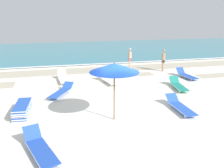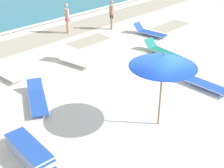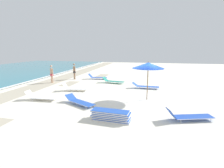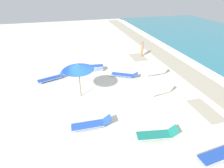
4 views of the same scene
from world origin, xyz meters
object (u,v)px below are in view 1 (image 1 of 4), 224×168
sun_lounger_near_water_right (187,75)px  sun_lounger_under_umbrella (178,85)px  sun_lounger_mid_beach_solo (40,148)px  sun_lounger_mid_beach_pair_a (109,80)px  lounger_stack (22,109)px  sun_lounger_beside_umbrella (61,91)px  sun_lounger_near_water_left (63,78)px  sun_lounger_mid_beach_pair_b (180,106)px  beachgoer_wading_adult (163,59)px  beachgoer_strolling_adult (130,57)px  beach_umbrella (114,68)px

sun_lounger_near_water_right → sun_lounger_under_umbrella: bearing=-134.7°
sun_lounger_mid_beach_solo → sun_lounger_mid_beach_pair_a: (4.26, 7.89, 0.01)m
lounger_stack → sun_lounger_mid_beach_solo: bearing=-72.4°
sun_lounger_beside_umbrella → sun_lounger_near_water_left: bearing=112.7°
sun_lounger_near_water_left → sun_lounger_mid_beach_pair_a: size_ratio=1.04×
sun_lounger_near_water_right → sun_lounger_mid_beach_pair_b: 6.53m
sun_lounger_mid_beach_pair_a → beachgoer_wading_adult: size_ratio=1.17×
sun_lounger_near_water_left → beachgoer_strolling_adult: 6.19m
lounger_stack → sun_lounger_mid_beach_solo: sun_lounger_mid_beach_solo is taller
sun_lounger_near_water_right → beachgoer_strolling_adult: bearing=124.0°
sun_lounger_mid_beach_solo → beachgoer_wading_adult: (9.26, 10.23, 0.78)m
sun_lounger_mid_beach_solo → beachgoer_strolling_adult: 13.52m
beachgoer_wading_adult → sun_lounger_near_water_left: bearing=-40.7°
sun_lounger_near_water_left → sun_lounger_mid_beach_solo: 9.10m
sun_lounger_near_water_left → sun_lounger_mid_beach_solo: bearing=-101.7°
lounger_stack → sun_lounger_near_water_right: size_ratio=0.94×
beach_umbrella → lounger_stack: beach_umbrella is taller
sun_lounger_beside_umbrella → sun_lounger_mid_beach_pair_a: size_ratio=1.11×
beachgoer_strolling_adult → sun_lounger_mid_beach_pair_a: bearing=167.5°
sun_lounger_near_water_right → sun_lounger_mid_beach_solo: 12.64m
sun_lounger_mid_beach_pair_a → sun_lounger_mid_beach_pair_b: 5.97m
beach_umbrella → beachgoer_strolling_adult: (3.84, 9.50, -1.30)m
sun_lounger_near_water_left → lounger_stack: bearing=-115.5°
lounger_stack → sun_lounger_beside_umbrella: 3.09m
lounger_stack → sun_lounger_mid_beach_pair_b: size_ratio=0.86×
sun_lounger_near_water_right → lounger_stack: bearing=-163.6°
beach_umbrella → sun_lounger_mid_beach_pair_a: 6.28m
sun_lounger_under_umbrella → sun_lounger_beside_umbrella: bearing=-174.8°
lounger_stack → sun_lounger_under_umbrella: (8.93, 1.92, -0.04)m
sun_lounger_beside_umbrella → sun_lounger_mid_beach_pair_a: sun_lounger_mid_beach_pair_a is taller
sun_lounger_near_water_left → sun_lounger_mid_beach_pair_b: (5.05, -6.68, -0.01)m
lounger_stack → beachgoer_wading_adult: bearing=37.6°
lounger_stack → sun_lounger_mid_beach_pair_a: 6.64m
sun_lounger_under_umbrella → beachgoer_wading_adult: 4.87m
sun_lounger_near_water_right → sun_lounger_mid_beach_pair_b: bearing=-127.6°
sun_lounger_mid_beach_pair_a → beachgoer_strolling_adult: bearing=45.0°
sun_lounger_near_water_left → sun_lounger_mid_beach_pair_a: 3.11m
sun_lounger_near_water_left → sun_lounger_mid_beach_pair_a: (2.91, -1.11, 0.00)m
sun_lounger_near_water_left → beachgoer_wading_adult: 8.04m
sun_lounger_mid_beach_pair_a → sun_lounger_mid_beach_pair_b: size_ratio=0.90×
beachgoer_strolling_adult → sun_lounger_under_umbrella: bearing=-145.8°
sun_lounger_near_water_left → beachgoer_strolling_adult: (5.57, 2.59, 0.78)m
sun_lounger_mid_beach_solo → sun_lounger_mid_beach_pair_b: bearing=2.1°
sun_lounger_near_water_right → beachgoer_wading_adult: (-0.69, 2.44, 0.78)m
sun_lounger_near_water_left → sun_lounger_mid_beach_pair_a: sun_lounger_mid_beach_pair_a is taller
sun_lounger_under_umbrella → beachgoer_strolling_adult: bearing=110.4°
beach_umbrella → sun_lounger_near_water_left: beach_umbrella is taller
sun_lounger_under_umbrella → sun_lounger_beside_umbrella: (-7.04, 0.53, -0.01)m
beachgoer_wading_adult → sun_lounger_under_umbrella: bearing=26.2°
sun_lounger_mid_beach_solo → sun_lounger_mid_beach_pair_a: bearing=43.8°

